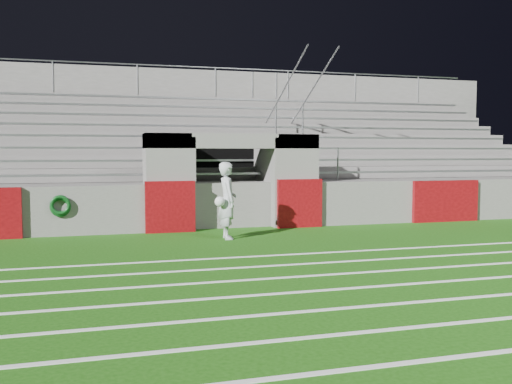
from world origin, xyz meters
name	(u,v)px	position (x,y,z in m)	size (l,w,h in m)	color
ground	(270,247)	(0.00, 0.00, 0.00)	(90.00, 90.00, 0.00)	#194D0C
field_markings	(382,305)	(0.00, -5.00, 0.01)	(28.00, 8.09, 0.01)	white
stadium_structure	(201,169)	(0.00, 7.97, 1.49)	(26.00, 8.48, 5.42)	slate
goalkeeper_with_ball	(227,201)	(-0.63, 1.46, 0.93)	(0.59, 0.69, 1.86)	silver
hose_coil	(60,206)	(-4.51, 2.93, 0.77)	(0.51, 0.15, 0.55)	#0D4417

